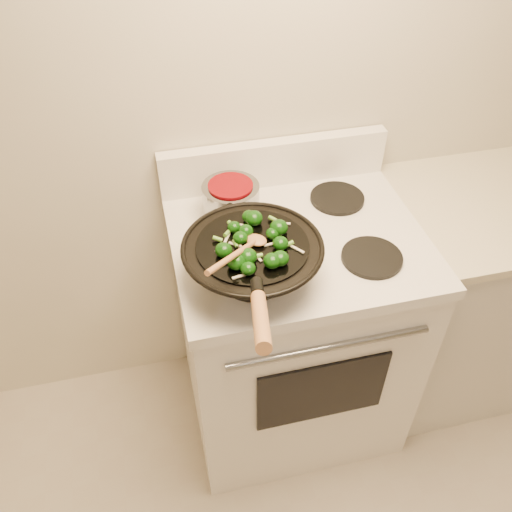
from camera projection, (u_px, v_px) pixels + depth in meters
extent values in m
plane|color=beige|center=(361.00, 64.00, 1.70)|extent=(3.50, 0.00, 3.50)
cube|color=white|center=(291.00, 335.00, 2.00)|extent=(0.76, 0.64, 0.88)
cube|color=white|center=(298.00, 241.00, 1.69)|extent=(0.78, 0.66, 0.04)
cube|color=white|center=(274.00, 162.00, 1.83)|extent=(0.78, 0.05, 0.16)
cylinder|color=gray|center=(329.00, 348.00, 1.53)|extent=(0.60, 0.02, 0.02)
cube|color=black|center=(322.00, 392.00, 1.69)|extent=(0.42, 0.01, 0.28)
cylinder|color=black|center=(253.00, 277.00, 1.53)|extent=(0.18, 0.18, 0.01)
cylinder|color=black|center=(372.00, 257.00, 1.59)|extent=(0.18, 0.18, 0.01)
cylinder|color=black|center=(232.00, 214.00, 1.74)|extent=(0.18, 0.18, 0.01)
cylinder|color=black|center=(337.00, 198.00, 1.81)|extent=(0.18, 0.18, 0.01)
cube|color=silver|center=(481.00, 293.00, 2.15)|extent=(0.80, 0.60, 0.88)
torus|color=black|center=(253.00, 246.00, 1.45)|extent=(0.39, 0.39, 0.01)
cylinder|color=black|center=(253.00, 246.00, 1.45)|extent=(0.30, 0.30, 0.01)
cylinder|color=black|center=(257.00, 288.00, 1.25)|extent=(0.04, 0.07, 0.05)
cylinder|color=#B57847|center=(261.00, 321.00, 1.13)|extent=(0.07, 0.20, 0.09)
ellipsoid|color=#0C3608|center=(279.00, 227.00, 1.47)|extent=(0.05, 0.05, 0.04)
cylinder|color=#507F2D|center=(284.00, 231.00, 1.48)|extent=(0.02, 0.02, 0.02)
ellipsoid|color=#0C3608|center=(247.00, 257.00, 1.38)|extent=(0.05, 0.05, 0.04)
ellipsoid|color=#0C3608|center=(280.00, 243.00, 1.42)|extent=(0.04, 0.04, 0.04)
ellipsoid|color=#0C3608|center=(254.00, 218.00, 1.50)|extent=(0.05, 0.05, 0.04)
cylinder|color=#507F2D|center=(259.00, 221.00, 1.51)|extent=(0.02, 0.02, 0.01)
ellipsoid|color=#0C3608|center=(236.00, 261.00, 1.37)|extent=(0.05, 0.05, 0.04)
ellipsoid|color=#0C3608|center=(248.00, 269.00, 1.35)|extent=(0.04, 0.04, 0.03)
ellipsoid|color=#0C3608|center=(240.00, 238.00, 1.44)|extent=(0.04, 0.04, 0.03)
cylinder|color=#507F2D|center=(245.00, 240.00, 1.45)|extent=(0.02, 0.02, 0.02)
ellipsoid|color=#0C3608|center=(280.00, 258.00, 1.38)|extent=(0.05, 0.05, 0.04)
ellipsoid|color=#0C3608|center=(234.00, 227.00, 1.48)|extent=(0.04, 0.04, 0.03)
ellipsoid|color=#0C3608|center=(272.00, 261.00, 1.37)|extent=(0.05, 0.05, 0.04)
cylinder|color=#507F2D|center=(277.00, 263.00, 1.38)|extent=(0.01, 0.02, 0.01)
ellipsoid|color=#0C3608|center=(272.00, 234.00, 1.46)|extent=(0.04, 0.04, 0.03)
ellipsoid|color=#0C3608|center=(246.00, 231.00, 1.46)|extent=(0.04, 0.04, 0.03)
ellipsoid|color=#0C3608|center=(224.00, 250.00, 1.40)|extent=(0.05, 0.05, 0.04)
cylinder|color=#507F2D|center=(229.00, 253.00, 1.41)|extent=(0.02, 0.02, 0.01)
ellipsoid|color=#0C3608|center=(249.00, 216.00, 1.51)|extent=(0.04, 0.04, 0.03)
cube|color=beige|center=(271.00, 244.00, 1.44)|extent=(0.04, 0.01, 0.00)
cube|color=beige|center=(258.00, 257.00, 1.40)|extent=(0.02, 0.04, 0.00)
cube|color=beige|center=(223.00, 252.00, 1.42)|extent=(0.04, 0.03, 0.00)
cube|color=beige|center=(246.00, 268.00, 1.37)|extent=(0.04, 0.02, 0.00)
cube|color=beige|center=(238.00, 237.00, 1.46)|extent=(0.02, 0.04, 0.00)
cube|color=beige|center=(296.00, 249.00, 1.43)|extent=(0.04, 0.04, 0.00)
cube|color=beige|center=(235.00, 245.00, 1.44)|extent=(0.03, 0.03, 0.00)
cube|color=beige|center=(282.00, 224.00, 1.51)|extent=(0.05, 0.02, 0.00)
cube|color=beige|center=(238.00, 260.00, 1.40)|extent=(0.05, 0.01, 0.00)
cube|color=beige|center=(242.00, 276.00, 1.35)|extent=(0.05, 0.02, 0.00)
cube|color=beige|center=(280.00, 235.00, 1.47)|extent=(0.03, 0.03, 0.00)
cube|color=beige|center=(227.00, 238.00, 1.46)|extent=(0.03, 0.04, 0.00)
cube|color=beige|center=(241.00, 225.00, 1.50)|extent=(0.04, 0.03, 0.00)
cylinder|color=#56902E|center=(236.00, 243.00, 1.44)|extent=(0.03, 0.03, 0.02)
cylinder|color=#56902E|center=(290.00, 244.00, 1.44)|extent=(0.03, 0.02, 0.02)
cylinder|color=#56902E|center=(217.00, 239.00, 1.45)|extent=(0.02, 0.03, 0.01)
cylinder|color=#56902E|center=(231.00, 225.00, 1.49)|extent=(0.01, 0.03, 0.01)
cylinder|color=#56902E|center=(259.00, 256.00, 1.40)|extent=(0.02, 0.03, 0.02)
cylinder|color=#56902E|center=(273.00, 219.00, 1.51)|extent=(0.02, 0.03, 0.02)
cylinder|color=#56902E|center=(227.00, 233.00, 1.47)|extent=(0.03, 0.02, 0.02)
sphere|color=beige|center=(240.00, 246.00, 1.43)|extent=(0.01, 0.01, 0.01)
sphere|color=beige|center=(279.00, 234.00, 1.47)|extent=(0.01, 0.01, 0.01)
sphere|color=beige|center=(237.00, 257.00, 1.40)|extent=(0.01, 0.01, 0.01)
ellipsoid|color=#B57847|center=(256.00, 240.00, 1.44)|extent=(0.08, 0.07, 0.02)
cylinder|color=#B57847|center=(233.00, 256.00, 1.33)|extent=(0.17, 0.19, 0.10)
cylinder|color=gray|center=(231.00, 199.00, 1.70)|extent=(0.18, 0.18, 0.10)
cylinder|color=#6D050A|center=(230.00, 185.00, 1.67)|extent=(0.14, 0.14, 0.01)
cylinder|color=black|center=(230.00, 217.00, 1.57)|extent=(0.04, 0.11, 0.02)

